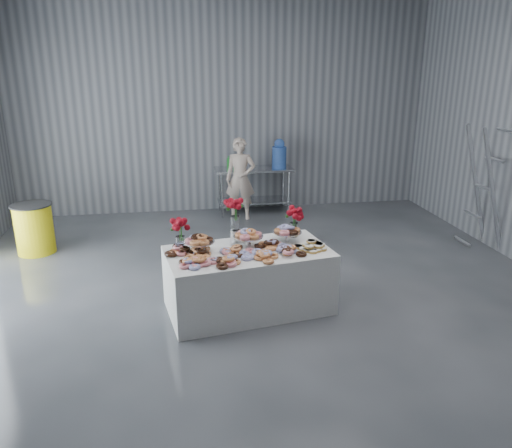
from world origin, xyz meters
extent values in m
plane|color=#34373C|center=(0.00, 0.00, 0.00)|extent=(9.00, 9.00, 0.00)
cube|color=slate|center=(0.00, 4.50, 2.00)|extent=(8.00, 0.04, 4.00)
cube|color=white|center=(-0.18, 0.13, 0.38)|extent=(2.03, 1.29, 0.75)
cube|color=silver|center=(0.52, 4.10, 0.88)|extent=(1.50, 0.60, 0.04)
cube|color=silver|center=(0.52, 4.10, 0.25)|extent=(1.40, 0.55, 0.03)
cylinder|color=silver|center=(-0.13, 3.85, 0.43)|extent=(0.04, 0.04, 0.86)
cylinder|color=silver|center=(1.17, 3.85, 0.43)|extent=(0.04, 0.04, 0.86)
cylinder|color=silver|center=(-0.13, 4.35, 0.43)|extent=(0.04, 0.04, 0.86)
cylinder|color=silver|center=(1.17, 4.35, 0.43)|extent=(0.04, 0.04, 0.86)
cylinder|color=silver|center=(-0.75, 0.19, 0.81)|extent=(0.06, 0.06, 0.12)
cylinder|color=silver|center=(-0.75, 0.19, 0.88)|extent=(0.36, 0.36, 0.01)
cylinder|color=silver|center=(-0.16, 0.28, 0.81)|extent=(0.06, 0.06, 0.12)
cylinder|color=silver|center=(-0.16, 0.28, 0.88)|extent=(0.36, 0.36, 0.01)
cylinder|color=silver|center=(0.33, 0.36, 0.81)|extent=(0.06, 0.06, 0.12)
cylinder|color=silver|center=(0.33, 0.36, 0.88)|extent=(0.36, 0.36, 0.01)
cylinder|color=white|center=(-0.97, 0.25, 0.84)|extent=(0.11, 0.11, 0.18)
cylinder|color=#1E5919|center=(-0.97, 0.25, 0.97)|extent=(0.04, 0.04, 0.18)
cylinder|color=white|center=(0.46, 0.53, 0.84)|extent=(0.11, 0.11, 0.18)
cylinder|color=#1E5919|center=(0.46, 0.53, 0.97)|extent=(0.04, 0.04, 0.18)
cylinder|color=silver|center=(-0.29, 0.46, 0.82)|extent=(0.14, 0.14, 0.15)
cylinder|color=white|center=(-0.29, 0.46, 0.99)|extent=(0.11, 0.11, 0.18)
cylinder|color=#1E5919|center=(-0.29, 0.46, 1.12)|extent=(0.04, 0.04, 0.18)
cylinder|color=#3A67C6|center=(1.02, 4.10, 1.10)|extent=(0.28, 0.28, 0.40)
sphere|color=#3A67C6|center=(1.02, 4.10, 1.36)|extent=(0.20, 0.20, 0.20)
imported|color=#CC8C93|center=(0.22, 3.79, 0.77)|extent=(0.62, 0.46, 1.54)
cylinder|color=yellow|center=(-3.19, 2.52, 0.38)|extent=(0.57, 0.57, 0.77)
cylinder|color=black|center=(-3.19, 2.52, 0.78)|extent=(0.61, 0.61, 0.02)
camera|label=1|loc=(-0.99, -5.28, 2.87)|focal=35.00mm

